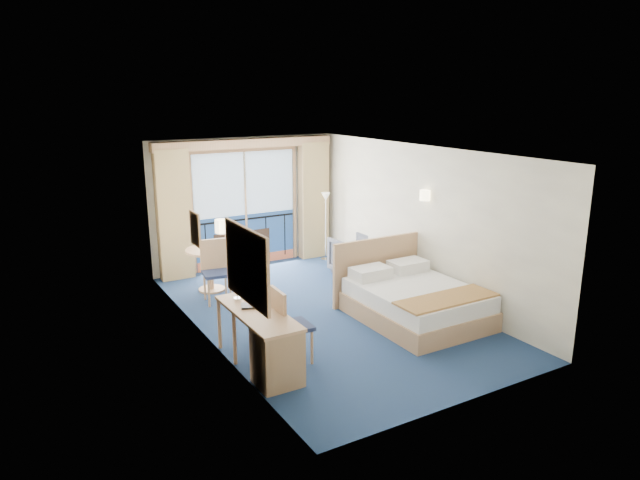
{
  "coord_description": "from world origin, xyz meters",
  "views": [
    {
      "loc": [
        -4.52,
        -7.65,
        3.58
      ],
      "look_at": [
        0.04,
        0.2,
        1.22
      ],
      "focal_mm": 32.0,
      "sensor_mm": 36.0,
      "label": 1
    }
  ],
  "objects": [
    {
      "name": "round_table",
      "position": [
        -1.21,
        2.06,
        0.6
      ],
      "size": [
        0.89,
        0.89,
        0.8
      ],
      "color": "tan",
      "rests_on": "ground"
    },
    {
      "name": "table_chair_b",
      "position": [
        -1.31,
        1.51,
        0.61
      ],
      "size": [
        0.53,
        0.54,
        1.09
      ],
      "rotation": [
        0.0,
        0.0,
        -0.14
      ],
      "color": "#202A4C",
      "rests_on": "ground"
    },
    {
      "name": "table_chair_a",
      "position": [
        -0.74,
        1.8,
        0.59
      ],
      "size": [
        0.58,
        0.58,
        1.05
      ],
      "rotation": [
        0.0,
        0.0,
        1.9
      ],
      "color": "#202A4C",
      "rests_on": "ground"
    },
    {
      "name": "pelmet",
      "position": [
        0.0,
        3.1,
        2.58
      ],
      "size": [
        3.8,
        0.25,
        0.18
      ],
      "primitive_type": "cube",
      "color": "tan",
      "rests_on": "room_walls"
    },
    {
      "name": "floor",
      "position": [
        0.0,
        0.0,
        0.0
      ],
      "size": [
        6.5,
        6.5,
        0.0
      ],
      "primitive_type": "plane",
      "color": "navy",
      "rests_on": "ground"
    },
    {
      "name": "desk_lamp",
      "position": [
        -1.77,
        -0.65,
        1.1
      ],
      "size": [
        0.11,
        0.11,
        0.42
      ],
      "color": "silver",
      "rests_on": "desk"
    },
    {
      "name": "room_walls",
      "position": [
        0.0,
        0.0,
        1.78
      ],
      "size": [
        4.04,
        6.54,
        2.72
      ],
      "color": "white",
      "rests_on": "ground"
    },
    {
      "name": "curtain_right",
      "position": [
        1.55,
        3.07,
        1.28
      ],
      "size": [
        0.65,
        0.22,
        2.55
      ],
      "primitive_type": "cube",
      "color": "tan",
      "rests_on": "room_walls"
    },
    {
      "name": "desk_chair",
      "position": [
        -1.33,
        -1.28,
        0.6
      ],
      "size": [
        0.49,
        0.48,
        1.07
      ],
      "rotation": [
        0.0,
        0.0,
        1.53
      ],
      "color": "#202A4C",
      "rests_on": "ground"
    },
    {
      "name": "curtain_left",
      "position": [
        -1.55,
        3.07,
        1.28
      ],
      "size": [
        0.65,
        0.22,
        2.55
      ],
      "primitive_type": "cube",
      "color": "tan",
      "rests_on": "room_walls"
    },
    {
      "name": "mirror",
      "position": [
        -1.97,
        -1.5,
        1.55
      ],
      "size": [
        0.05,
        1.25,
        0.95
      ],
      "color": "tan",
      "rests_on": "room_walls"
    },
    {
      "name": "sconce_right",
      "position": [
        1.94,
        -0.15,
        1.85
      ],
      "size": [
        0.18,
        0.18,
        0.18
      ],
      "primitive_type": "cylinder",
      "color": "#FFECB2",
      "rests_on": "room_walls"
    },
    {
      "name": "phone",
      "position": [
        1.75,
        0.43,
        0.55
      ],
      "size": [
        0.22,
        0.18,
        0.09
      ],
      "primitive_type": "cube",
      "rotation": [
        0.0,
        0.0,
        0.12
      ],
      "color": "silver",
      "rests_on": "nightstand"
    },
    {
      "name": "sconce_left",
      "position": [
        -1.94,
        -0.6,
        1.85
      ],
      "size": [
        0.18,
        0.18,
        0.18
      ],
      "primitive_type": "cylinder",
      "color": "#FFECB2",
      "rests_on": "room_walls"
    },
    {
      "name": "folder",
      "position": [
        -1.7,
        -0.97,
        0.8
      ],
      "size": [
        0.34,
        0.3,
        0.03
      ],
      "primitive_type": "cube",
      "rotation": [
        0.0,
        0.0,
        -0.37
      ],
      "color": "black",
      "rests_on": "desk"
    },
    {
      "name": "armchair",
      "position": [
        1.65,
        1.55,
        0.38
      ],
      "size": [
        0.91,
        0.93,
        0.77
      ],
      "primitive_type": "imported",
      "rotation": [
        0.0,
        0.0,
        3.26
      ],
      "color": "#4D525E",
      "rests_on": "ground"
    },
    {
      "name": "balcony_door",
      "position": [
        -0.01,
        3.22,
        1.14
      ],
      "size": [
        2.36,
        0.03,
        2.52
      ],
      "color": "navy",
      "rests_on": "room_walls"
    },
    {
      "name": "wall_print",
      "position": [
        -1.97,
        0.45,
        1.6
      ],
      "size": [
        0.04,
        0.42,
        0.52
      ],
      "color": "tan",
      "rests_on": "room_walls"
    },
    {
      "name": "desk",
      "position": [
        -1.7,
        -1.61,
        0.43
      ],
      "size": [
        0.57,
        1.67,
        0.78
      ],
      "color": "tan",
      "rests_on": "ground"
    },
    {
      "name": "nightstand",
      "position": [
        1.79,
        0.45,
        0.25
      ],
      "size": [
        0.38,
        0.36,
        0.5
      ],
      "primitive_type": "cube",
      "color": "#A77C58",
      "rests_on": "ground"
    },
    {
      "name": "bed",
      "position": [
        1.15,
        -0.91,
        0.32
      ],
      "size": [
        1.81,
        2.15,
        1.14
      ],
      "color": "tan",
      "rests_on": "ground"
    },
    {
      "name": "floor_lamp",
      "position": [
        1.63,
        2.69,
        1.14
      ],
      "size": [
        0.21,
        0.21,
        1.5
      ],
      "color": "silver",
      "rests_on": "ground"
    }
  ]
}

